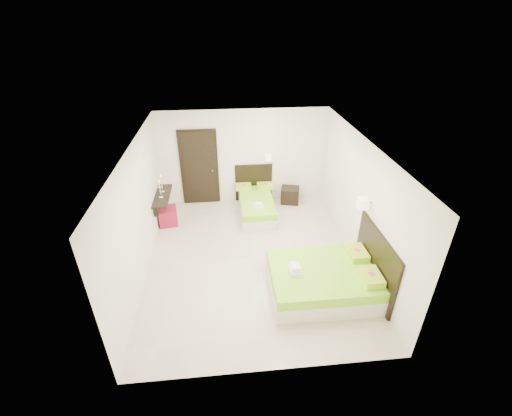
{
  "coord_description": "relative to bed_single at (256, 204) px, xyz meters",
  "views": [
    {
      "loc": [
        -0.54,
        -5.98,
        4.75
      ],
      "look_at": [
        0.1,
        0.3,
        1.1
      ],
      "focal_mm": 24.0,
      "sensor_mm": 36.0,
      "label": 1
    }
  ],
  "objects": [
    {
      "name": "ottoman",
      "position": [
        -2.3,
        -0.35,
        -0.04
      ],
      "size": [
        0.51,
        0.51,
        0.45
      ],
      "primitive_type": "cube",
      "rotation": [
        0.0,
        0.0,
        0.15
      ],
      "color": "maroon",
      "rests_on": "ground"
    },
    {
      "name": "door",
      "position": [
        -1.48,
        0.72,
        0.78
      ],
      "size": [
        1.02,
        0.15,
        2.14
      ],
      "color": "black",
      "rests_on": "ground"
    },
    {
      "name": "bed_single",
      "position": [
        0.0,
        0.0,
        0.0
      ],
      "size": [
        1.04,
        1.73,
        1.42
      ],
      "color": "beige",
      "rests_on": "ground"
    },
    {
      "name": "nightstand",
      "position": [
        1.01,
        0.47,
        -0.05
      ],
      "size": [
        0.59,
        0.55,
        0.44
      ],
      "primitive_type": "cube",
      "rotation": [
        0.0,
        0.0,
        -0.25
      ],
      "color": "black",
      "rests_on": "ground"
    },
    {
      "name": "floor",
      "position": [
        -0.28,
        -1.97,
        -0.27
      ],
      "size": [
        5.5,
        5.5,
        0.0
      ],
      "primitive_type": "plane",
      "color": "beige",
      "rests_on": "ground"
    },
    {
      "name": "bed_double",
      "position": [
        1.04,
        -3.13,
        0.03
      ],
      "size": [
        2.02,
        1.72,
        1.67
      ],
      "color": "beige",
      "rests_on": "ground"
    },
    {
      "name": "console_shelf",
      "position": [
        -2.36,
        -0.37,
        0.55
      ],
      "size": [
        0.35,
        1.2,
        0.78
      ],
      "color": "black",
      "rests_on": "ground"
    }
  ]
}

